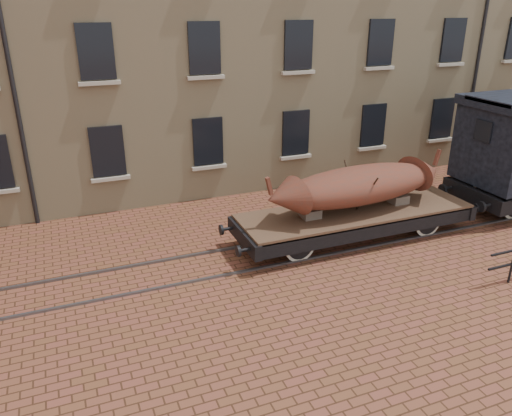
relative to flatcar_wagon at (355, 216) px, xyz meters
name	(u,v)px	position (x,y,z in m)	size (l,w,h in m)	color
ground	(335,242)	(-0.64, 0.00, -0.77)	(90.00, 90.00, 0.00)	brown
rail_track	(335,241)	(-0.64, 0.00, -0.74)	(30.00, 1.52, 0.06)	#59595E
flatcar_wagon	(355,216)	(0.00, 0.00, 0.00)	(8.21, 2.23, 1.24)	brown
iron_boat	(359,185)	(0.06, 0.00, 0.99)	(6.30, 2.15, 1.52)	maroon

